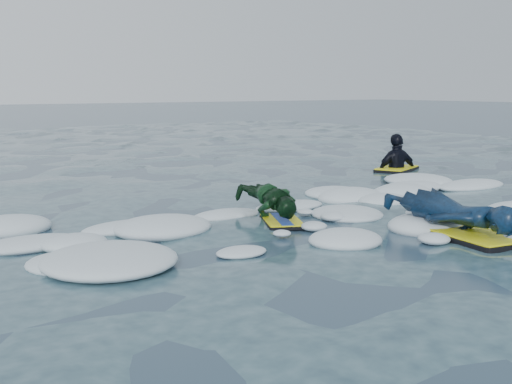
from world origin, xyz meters
TOP-DOWN VIEW (x-y plane):
  - ground at (0.00, 0.00)m, footprint 120.00×120.00m
  - foam_band at (0.00, 1.03)m, footprint 12.00×3.10m
  - prone_woman_unit at (1.74, -0.75)m, footprint 0.81×1.83m
  - prone_child_unit at (0.50, 0.97)m, footprint 0.81×1.29m
  - waiting_rider_unit at (5.29, 3.58)m, footprint 1.20×0.96m

SIDE VIEW (x-z plane):
  - waiting_rider_unit at x=5.29m, z-range -0.84..0.75m
  - ground at x=0.00m, z-range 0.00..0.00m
  - foam_band at x=0.00m, z-range -0.15..0.15m
  - prone_child_unit at x=0.50m, z-range 0.00..0.47m
  - prone_woman_unit at x=1.74m, z-range 0.01..0.47m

